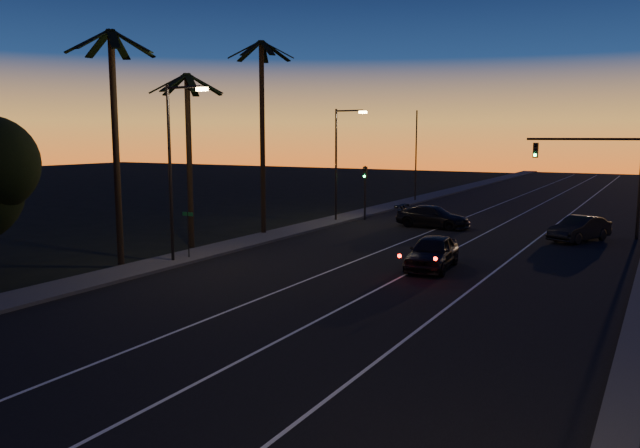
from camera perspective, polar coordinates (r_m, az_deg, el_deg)
The scene contains 18 objects.
road at distance 36.15m, azimuth 11.02°, elevation -2.44°, with size 20.00×170.00×0.01m, color black.
sidewalk_left at distance 40.96m, azimuth -4.02°, elevation -0.98°, with size 2.40×170.00×0.16m, color #3B3B38.
lane_stripe_left at distance 37.17m, azimuth 6.62°, elevation -2.04°, with size 0.12×160.00×0.01m, color silver.
lane_stripe_mid at distance 35.99m, azimuth 11.77°, elevation -2.49°, with size 0.12×160.00×0.01m, color silver.
lane_stripe_right at distance 35.13m, azimuth 17.23°, elevation -2.94°, with size 0.12×160.00×0.01m, color silver.
palm_near at distance 32.16m, azimuth -18.25°, elevation 8.68°, with size 4.25×4.16×11.53m.
palm_mid at distance 36.88m, azimuth -11.91°, elevation 7.50°, with size 4.25×4.16×10.03m.
palm_far at distance 41.03m, azimuth -5.31°, elevation 9.58°, with size 4.25×4.16×12.53m.
streetlight_left_near at distance 32.25m, azimuth -13.19°, elevation 5.76°, with size 2.55×0.26×9.00m.
streetlight_left_far at distance 47.13m, azimuth 1.82°, elevation 6.30°, with size 2.55×0.26×8.50m.
streetlight_right_near at distance 9.88m, azimuth 27.15°, elevation 0.38°, with size 2.55×0.26×9.00m.
street_sign at distance 33.39m, azimuth -11.96°, elevation -0.46°, with size 0.70×0.06×2.60m.
signal_mast at distance 44.01m, azimuth 24.26°, elevation 5.11°, with size 7.10×0.41×7.00m.
signal_post at distance 48.50m, azimuth 4.14°, elevation 3.77°, with size 0.28×0.37×4.20m.
far_pole_left at distance 62.83m, azimuth 8.77°, elevation 6.13°, with size 0.14×0.14×9.00m, color black.
lead_car at distance 31.12m, azimuth 10.23°, elevation -2.55°, with size 2.41×5.55×1.65m.
right_car at distance 41.93m, azimuth 22.64°, elevation -0.40°, with size 3.42×4.94×1.54m.
cross_car at distance 45.20m, azimuth 10.28°, elevation 0.66°, with size 5.47×2.56×1.55m.
Camera 1 is at (11.03, -3.81, 6.49)m, focal length 35.00 mm.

